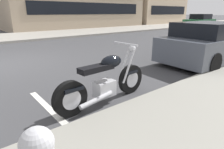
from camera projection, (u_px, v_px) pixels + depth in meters
The scene contains 6 objects.
ground_plane at pixel (3, 64), 6.51m from camera, with size 260.00×260.00×0.00m, color #3D3D3F.
sidewalk_far_curb at pixel (122, 29), 19.09m from camera, with size 120.00×5.00×0.14m, color gray.
parking_stall_stripe at pixel (53, 112), 3.38m from camera, with size 0.12×2.20×0.01m, color silver.
parked_motorcycle at pixel (105, 82), 3.63m from camera, with size 2.11×0.62×1.11m.
parked_car_behind_motorcycle at pixel (210, 43), 6.60m from camera, with size 4.11×1.96×1.37m.
car_opposite_curb at pixel (200, 21), 22.23m from camera, with size 4.12×1.96×1.49m.
Camera 1 is at (-1.09, -7.23, 1.68)m, focal length 30.74 mm.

